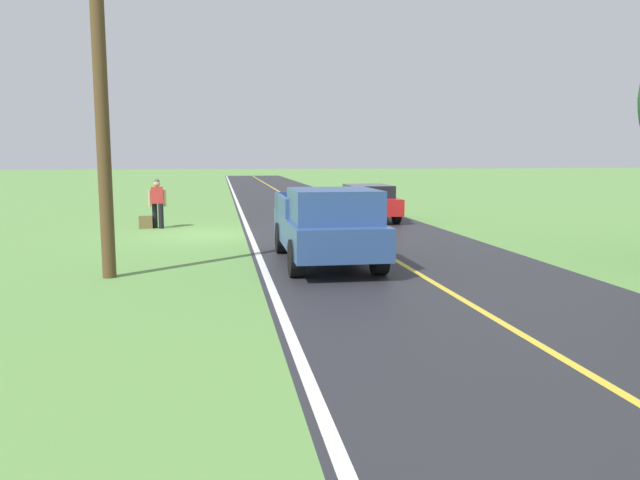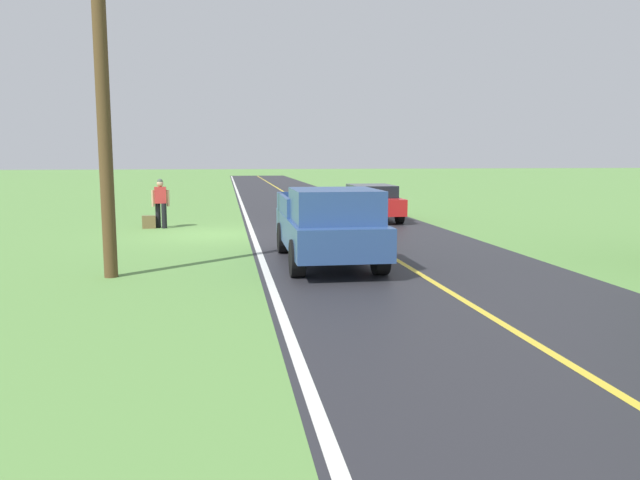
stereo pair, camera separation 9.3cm
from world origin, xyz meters
name	(u,v)px [view 2 (the right image)]	position (x,y,z in m)	size (l,w,h in m)	color
ground_plane	(211,235)	(0.00, 0.00, 0.00)	(200.00, 200.00, 0.00)	#609347
road_surface	(350,232)	(-4.62, 0.00, 0.00)	(6.92, 120.00, 0.00)	#28282D
lane_edge_line	(252,234)	(-1.35, 0.00, 0.01)	(0.16, 117.60, 0.00)	silver
lane_centre_line	(350,232)	(-4.62, 0.00, 0.01)	(0.14, 117.60, 0.00)	gold
hitchhiker_walking	(161,200)	(1.78, -2.20, 0.98)	(0.62, 0.51, 1.75)	black
suitcase_carried	(149,222)	(2.19, -2.10, 0.23)	(0.20, 0.46, 0.45)	brown
pickup_truck_passing	(329,224)	(-2.87, 5.98, 0.97)	(2.13, 5.42, 1.82)	#2D4C84
sedan_near_oncoming	(370,201)	(-6.20, -3.67, 0.75)	(2.01, 4.44, 1.41)	red
utility_pole_roadside	(102,85)	(1.94, 6.81, 3.97)	(0.28, 0.28, 7.94)	brown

